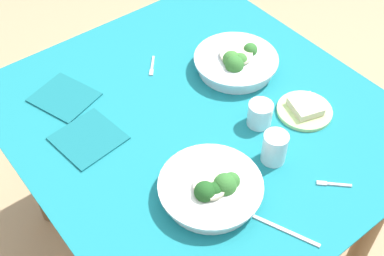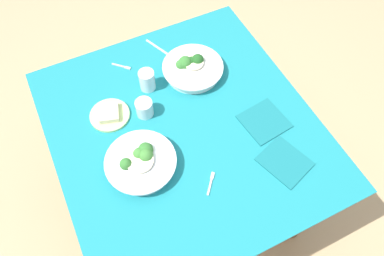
{
  "view_description": "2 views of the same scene",
  "coord_description": "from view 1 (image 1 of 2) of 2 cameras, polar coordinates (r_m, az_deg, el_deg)",
  "views": [
    {
      "loc": [
        0.85,
        -0.69,
        1.84
      ],
      "look_at": [
        0.05,
        -0.07,
        0.75
      ],
      "focal_mm": 47.63,
      "sensor_mm": 36.0,
      "label": 1
    },
    {
      "loc": [
        -0.75,
        0.33,
        2.04
      ],
      "look_at": [
        -0.04,
        -0.02,
        0.75
      ],
      "focal_mm": 34.36,
      "sensor_mm": 36.0,
      "label": 2
    }
  ],
  "objects": [
    {
      "name": "fork_by_far_bowl",
      "position": [
        1.73,
        -4.48,
        6.87
      ],
      "size": [
        0.08,
        0.07,
        0.0
      ],
      "rotation": [
        0.0,
        0.0,
        5.58
      ],
      "color": "#B7B7BC",
      "rests_on": "dining_table"
    },
    {
      "name": "water_glass_side",
      "position": [
        1.43,
        9.23,
        -2.19
      ],
      "size": [
        0.07,
        0.07,
        0.1
      ],
      "primitive_type": "cylinder",
      "color": "silver",
      "rests_on": "dining_table"
    },
    {
      "name": "water_glass_center",
      "position": [
        1.53,
        7.62,
        1.56
      ],
      "size": [
        0.07,
        0.07,
        0.08
      ],
      "primitive_type": "cylinder",
      "color": "silver",
      "rests_on": "dining_table"
    },
    {
      "name": "bread_side_plate",
      "position": [
        1.6,
        12.51,
        2.06
      ],
      "size": [
        0.17,
        0.17,
        0.04
      ],
      "color": "#B7D684",
      "rests_on": "dining_table"
    },
    {
      "name": "dining_table",
      "position": [
        1.65,
        0.8,
        -1.2
      ],
      "size": [
        1.17,
        1.08,
        0.72
      ],
      "color": "#197A84",
      "rests_on": "ground_plane"
    },
    {
      "name": "broccoli_bowl_near",
      "position": [
        1.35,
        2.25,
        -6.8
      ],
      "size": [
        0.28,
        0.28,
        0.09
      ],
      "color": "white",
      "rests_on": "dining_table"
    },
    {
      "name": "table_knife_left",
      "position": [
        1.33,
        10.48,
        -11.25
      ],
      "size": [
        0.17,
        0.08,
        0.0
      ],
      "primitive_type": "cube",
      "rotation": [
        0.0,
        0.0,
        3.54
      ],
      "color": "#B7B7BC",
      "rests_on": "dining_table"
    },
    {
      "name": "ground_plane",
      "position": [
        2.14,
        0.63,
        -12.08
      ],
      "size": [
        6.0,
        6.0,
        0.0
      ],
      "primitive_type": "plane",
      "color": "tan"
    },
    {
      "name": "fork_by_near_bowl",
      "position": [
        1.44,
        15.43,
        -6.07
      ],
      "size": [
        0.07,
        0.07,
        0.0
      ],
      "rotation": [
        0.0,
        0.0,
        3.94
      ],
      "color": "#B7B7BC",
      "rests_on": "dining_table"
    },
    {
      "name": "broccoli_bowl_far",
      "position": [
        1.71,
        4.95,
        7.32
      ],
      "size": [
        0.28,
        0.28,
        0.09
      ],
      "color": "white",
      "rests_on": "dining_table"
    },
    {
      "name": "napkin_folded_lower",
      "position": [
        1.67,
        -14.11,
        3.36
      ],
      "size": [
        0.22,
        0.21,
        0.01
      ],
      "primitive_type": "cube",
      "rotation": [
        0.0,
        0.0,
        0.32
      ],
      "color": "#156870",
      "rests_on": "dining_table"
    },
    {
      "name": "napkin_folded_upper",
      "position": [
        1.53,
        -11.53,
        -1.13
      ],
      "size": [
        0.19,
        0.2,
        0.01
      ],
      "primitive_type": "cube",
      "rotation": [
        0.0,
        0.0,
        0.12
      ],
      "color": "#156870",
      "rests_on": "dining_table"
    }
  ]
}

